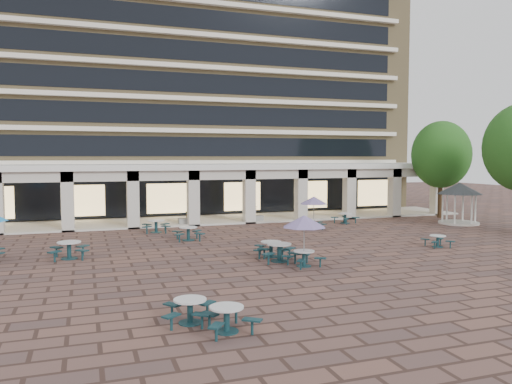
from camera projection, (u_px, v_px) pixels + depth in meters
ground at (286, 256)px, 24.89m from camera, size 120.00×120.00×0.00m
apartment_building at (186, 77)px, 48.03m from camera, size 40.00×15.50×25.20m
retail_arcade at (214, 182)px, 38.64m from camera, size 42.00×6.60×4.40m
picnic_table_0 at (227, 317)px, 14.04m from camera, size 1.80×1.80×0.74m
picnic_table_1 at (190, 309)px, 14.77m from camera, size 1.85×1.85×0.74m
picnic_table_5 at (69, 249)px, 24.14m from camera, size 1.92×1.92×0.84m
picnic_table_6 at (304, 223)px, 22.40m from camera, size 1.99×1.99×2.30m
picnic_table_7 at (438, 240)px, 27.35m from camera, size 1.57×1.57×0.65m
picnic_table_8 at (188, 232)px, 29.52m from camera, size 1.90×1.90×0.81m
picnic_table_9 at (271, 248)px, 24.65m from camera, size 2.09×2.09×0.77m
picnic_table_10 at (279, 251)px, 23.55m from camera, size 2.16×2.16×0.85m
picnic_table_11 at (314, 202)px, 34.10m from camera, size 1.93×1.93×2.23m
picnic_table_12 at (156, 225)px, 32.64m from camera, size 1.97×1.97×0.82m
picnic_table_13 at (345, 217)px, 37.17m from camera, size 2.06×2.06×0.75m
gazebo at (459, 193)px, 36.78m from camera, size 3.25×3.25×3.02m
tree_east_c at (441, 155)px, 40.37m from camera, size 4.72×4.72×7.86m
planter_left at (189, 219)px, 36.27m from camera, size 1.50×0.60×1.15m
planter_right at (253, 216)px, 37.86m from camera, size 1.50×0.60×1.24m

